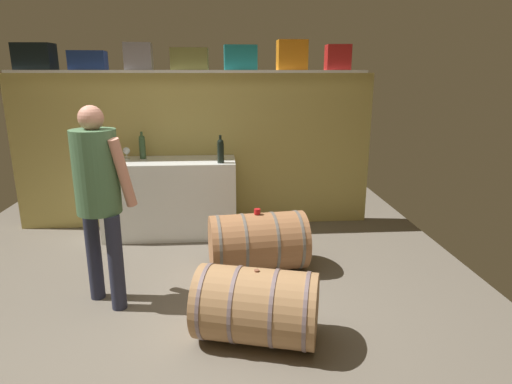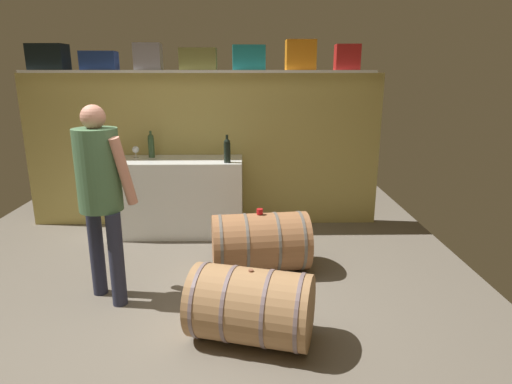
{
  "view_description": "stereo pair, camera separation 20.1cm",
  "coord_description": "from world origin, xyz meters",
  "px_view_note": "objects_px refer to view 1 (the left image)",
  "views": [
    {
      "loc": [
        0.36,
        -3.05,
        1.94
      ],
      "look_at": [
        0.63,
        0.57,
        0.95
      ],
      "focal_mm": 30.74,
      "sensor_mm": 36.0,
      "label": 1
    },
    {
      "loc": [
        0.56,
        -3.06,
        1.94
      ],
      "look_at": [
        0.63,
        0.57,
        0.95
      ],
      "focal_mm": 30.74,
      "sensor_mm": 36.0,
      "label": 2
    }
  ],
  "objects_px": {
    "toolcase_orange": "(292,55)",
    "wine_bottle_dark": "(221,150)",
    "toolcase_black": "(35,57)",
    "toolcase_navy": "(88,60)",
    "wine_bottle_green": "(142,146)",
    "wine_glass": "(126,151)",
    "toolcase_grey": "(139,57)",
    "work_cabinet": "(171,198)",
    "winemaker_pouring": "(98,187)",
    "tasting_cup": "(257,211)",
    "toolcase_olive": "(189,59)",
    "toolcase_teal": "(240,58)",
    "wine_barrel_near": "(258,242)",
    "toolcase_red": "(338,57)",
    "wine_barrel_far": "(257,306)",
    "red_funnel": "(109,159)"
  },
  "relations": [
    {
      "from": "toolcase_orange",
      "to": "work_cabinet",
      "type": "xyz_separation_m",
      "value": [
        -1.49,
        -0.22,
        -1.67
      ]
    },
    {
      "from": "toolcase_navy",
      "to": "toolcase_orange",
      "type": "height_order",
      "value": "toolcase_orange"
    },
    {
      "from": "red_funnel",
      "to": "toolcase_navy",
      "type": "bearing_deg",
      "value": 122.57
    },
    {
      "from": "wine_bottle_green",
      "to": "wine_glass",
      "type": "xyz_separation_m",
      "value": [
        -0.18,
        -0.04,
        -0.05
      ]
    },
    {
      "from": "work_cabinet",
      "to": "red_funnel",
      "type": "bearing_deg",
      "value": -166.94
    },
    {
      "from": "toolcase_grey",
      "to": "toolcase_red",
      "type": "xyz_separation_m",
      "value": [
        2.35,
        0.0,
        -0.0
      ]
    },
    {
      "from": "wine_barrel_far",
      "to": "toolcase_grey",
      "type": "bearing_deg",
      "value": 130.59
    },
    {
      "from": "toolcase_navy",
      "to": "red_funnel",
      "type": "relative_size",
      "value": 3.57
    },
    {
      "from": "toolcase_black",
      "to": "toolcase_navy",
      "type": "height_order",
      "value": "toolcase_black"
    },
    {
      "from": "toolcase_orange",
      "to": "toolcase_red",
      "type": "xyz_separation_m",
      "value": [
        0.56,
        0.0,
        -0.03
      ]
    },
    {
      "from": "winemaker_pouring",
      "to": "toolcase_orange",
      "type": "bearing_deg",
      "value": 85.82
    },
    {
      "from": "toolcase_black",
      "to": "work_cabinet",
      "type": "xyz_separation_m",
      "value": [
        1.48,
        -0.22,
        -1.65
      ]
    },
    {
      "from": "wine_bottle_green",
      "to": "tasting_cup",
      "type": "distance_m",
      "value": 1.85
    },
    {
      "from": "toolcase_black",
      "to": "wine_barrel_far",
      "type": "xyz_separation_m",
      "value": [
        2.35,
        -2.53,
        -1.83
      ]
    },
    {
      "from": "toolcase_olive",
      "to": "toolcase_orange",
      "type": "height_order",
      "value": "toolcase_orange"
    },
    {
      "from": "toolcase_black",
      "to": "red_funnel",
      "type": "distance_m",
      "value": 1.45
    },
    {
      "from": "toolcase_teal",
      "to": "wine_barrel_near",
      "type": "bearing_deg",
      "value": -88.62
    },
    {
      "from": "toolcase_grey",
      "to": "toolcase_orange",
      "type": "relative_size",
      "value": 0.89
    },
    {
      "from": "toolcase_black",
      "to": "tasting_cup",
      "type": "distance_m",
      "value": 3.16
    },
    {
      "from": "toolcase_navy",
      "to": "toolcase_red",
      "type": "xyz_separation_m",
      "value": [
        2.93,
        0.0,
        0.04
      ]
    },
    {
      "from": "wine_bottle_green",
      "to": "tasting_cup",
      "type": "bearing_deg",
      "value": -43.86
    },
    {
      "from": "wine_bottle_dark",
      "to": "wine_barrel_far",
      "type": "distance_m",
      "value": 2.27
    },
    {
      "from": "toolcase_black",
      "to": "toolcase_navy",
      "type": "relative_size",
      "value": 1.05
    },
    {
      "from": "red_funnel",
      "to": "toolcase_olive",
      "type": "bearing_deg",
      "value": 21.83
    },
    {
      "from": "toolcase_navy",
      "to": "work_cabinet",
      "type": "distance_m",
      "value": 1.85
    },
    {
      "from": "wine_glass",
      "to": "winemaker_pouring",
      "type": "distance_m",
      "value": 1.76
    },
    {
      "from": "toolcase_teal",
      "to": "wine_barrel_far",
      "type": "relative_size",
      "value": 0.38
    },
    {
      "from": "winemaker_pouring",
      "to": "wine_glass",
      "type": "bearing_deg",
      "value": 135.07
    },
    {
      "from": "work_cabinet",
      "to": "winemaker_pouring",
      "type": "distance_m",
      "value": 1.79
    },
    {
      "from": "wine_barrel_near",
      "to": "toolcase_teal",
      "type": "bearing_deg",
      "value": 87.79
    },
    {
      "from": "toolcase_grey",
      "to": "tasting_cup",
      "type": "xyz_separation_m",
      "value": [
        1.28,
        -1.33,
        -1.49
      ]
    },
    {
      "from": "work_cabinet",
      "to": "wine_bottle_green",
      "type": "xyz_separation_m",
      "value": [
        -0.32,
        0.14,
        0.62
      ]
    },
    {
      "from": "toolcase_black",
      "to": "winemaker_pouring",
      "type": "xyz_separation_m",
      "value": [
        1.11,
        -1.87,
        -1.07
      ]
    },
    {
      "from": "toolcase_olive",
      "to": "wine_bottle_green",
      "type": "bearing_deg",
      "value": -171.15
    },
    {
      "from": "toolcase_navy",
      "to": "tasting_cup",
      "type": "xyz_separation_m",
      "value": [
        1.86,
        -1.33,
        -1.45
      ]
    },
    {
      "from": "toolcase_teal",
      "to": "wine_barrel_near",
      "type": "distance_m",
      "value": 2.24
    },
    {
      "from": "toolcase_olive",
      "to": "wine_glass",
      "type": "bearing_deg",
      "value": -170.47
    },
    {
      "from": "wine_bottle_green",
      "to": "wine_glass",
      "type": "bearing_deg",
      "value": -169.07
    },
    {
      "from": "toolcase_red",
      "to": "wine_barrel_near",
      "type": "xyz_separation_m",
      "value": [
        -1.07,
        -1.33,
        -1.81
      ]
    },
    {
      "from": "toolcase_olive",
      "to": "wine_glass",
      "type": "relative_size",
      "value": 2.94
    },
    {
      "from": "red_funnel",
      "to": "wine_barrel_near",
      "type": "xyz_separation_m",
      "value": [
        1.63,
        -0.96,
        -0.69
      ]
    },
    {
      "from": "tasting_cup",
      "to": "winemaker_pouring",
      "type": "height_order",
      "value": "winemaker_pouring"
    },
    {
      "from": "toolcase_navy",
      "to": "toolcase_olive",
      "type": "xyz_separation_m",
      "value": [
        1.16,
        0.0,
        0.02
      ]
    },
    {
      "from": "toolcase_orange",
      "to": "wine_bottle_dark",
      "type": "height_order",
      "value": "toolcase_orange"
    },
    {
      "from": "wine_glass",
      "to": "toolcase_navy",
      "type": "bearing_deg",
      "value": 162.38
    },
    {
      "from": "tasting_cup",
      "to": "toolcase_olive",
      "type": "bearing_deg",
      "value": 117.62
    },
    {
      "from": "toolcase_navy",
      "to": "toolcase_teal",
      "type": "distance_m",
      "value": 1.76
    },
    {
      "from": "toolcase_navy",
      "to": "wine_barrel_far",
      "type": "relative_size",
      "value": 0.4
    },
    {
      "from": "wine_barrel_far",
      "to": "winemaker_pouring",
      "type": "bearing_deg",
      "value": 167.72
    },
    {
      "from": "toolcase_grey",
      "to": "toolcase_orange",
      "type": "xyz_separation_m",
      "value": [
        1.8,
        0.0,
        0.02
      ]
    }
  ]
}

